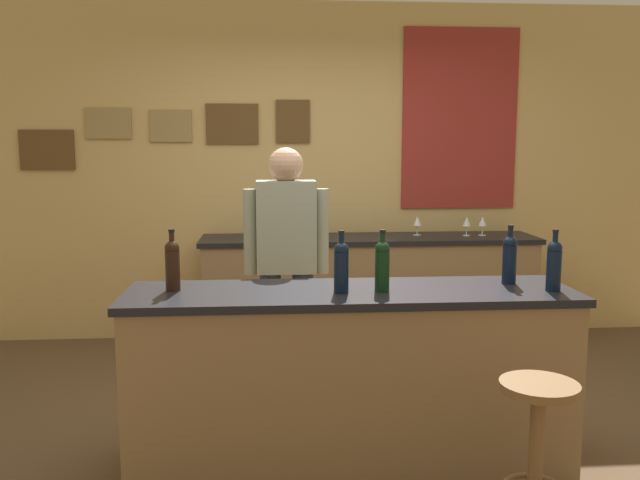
% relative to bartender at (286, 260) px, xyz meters
% --- Properties ---
extents(ground_plane, '(10.00, 10.00, 0.00)m').
position_rel_bartender_xyz_m(ground_plane, '(0.30, -0.41, -0.94)').
color(ground_plane, brown).
extents(back_wall, '(6.00, 0.09, 2.80)m').
position_rel_bartender_xyz_m(back_wall, '(0.32, 1.62, 0.48)').
color(back_wall, tan).
rests_on(back_wall, ground_plane).
extents(bar_counter, '(2.23, 0.60, 0.92)m').
position_rel_bartender_xyz_m(bar_counter, '(0.30, -0.81, -0.47)').
color(bar_counter, olive).
rests_on(bar_counter, ground_plane).
extents(side_counter, '(2.70, 0.56, 0.90)m').
position_rel_bartender_xyz_m(side_counter, '(0.70, 1.24, -0.48)').
color(side_counter, olive).
rests_on(side_counter, ground_plane).
extents(bartender, '(0.52, 0.21, 1.62)m').
position_rel_bartender_xyz_m(bartender, '(0.00, 0.00, 0.00)').
color(bartender, '#384766').
rests_on(bartender, ground_plane).
extents(bar_stool, '(0.32, 0.32, 0.68)m').
position_rel_bartender_xyz_m(bar_stool, '(0.98, -1.52, -0.48)').
color(bar_stool, brown).
rests_on(bar_stool, ground_plane).
extents(wine_bottle_a, '(0.07, 0.07, 0.31)m').
position_rel_bartender_xyz_m(wine_bottle_a, '(-0.58, -0.76, 0.12)').
color(wine_bottle_a, black).
rests_on(wine_bottle_a, bar_counter).
extents(wine_bottle_b, '(0.07, 0.07, 0.31)m').
position_rel_bartender_xyz_m(wine_bottle_b, '(0.24, -0.87, 0.12)').
color(wine_bottle_b, black).
rests_on(wine_bottle_b, bar_counter).
extents(wine_bottle_c, '(0.07, 0.07, 0.31)m').
position_rel_bartender_xyz_m(wine_bottle_c, '(0.45, -0.86, 0.12)').
color(wine_bottle_c, black).
rests_on(wine_bottle_c, bar_counter).
extents(wine_bottle_d, '(0.07, 0.07, 0.31)m').
position_rel_bartender_xyz_m(wine_bottle_d, '(1.14, -0.72, 0.12)').
color(wine_bottle_d, black).
rests_on(wine_bottle_d, bar_counter).
extents(wine_bottle_e, '(0.07, 0.07, 0.31)m').
position_rel_bartender_xyz_m(wine_bottle_e, '(1.29, -0.91, 0.12)').
color(wine_bottle_e, black).
rests_on(wine_bottle_e, bar_counter).
extents(wine_glass_a, '(0.07, 0.07, 0.16)m').
position_rel_bartender_xyz_m(wine_glass_a, '(-0.17, 1.30, 0.07)').
color(wine_glass_a, silver).
rests_on(wine_glass_a, side_counter).
extents(wine_glass_b, '(0.07, 0.07, 0.16)m').
position_rel_bartender_xyz_m(wine_glass_b, '(1.10, 1.30, 0.07)').
color(wine_glass_b, silver).
rests_on(wine_glass_b, side_counter).
extents(wine_glass_c, '(0.07, 0.07, 0.16)m').
position_rel_bartender_xyz_m(wine_glass_c, '(1.50, 1.24, 0.07)').
color(wine_glass_c, silver).
rests_on(wine_glass_c, side_counter).
extents(wine_glass_d, '(0.07, 0.07, 0.16)m').
position_rel_bartender_xyz_m(wine_glass_d, '(1.63, 1.24, 0.07)').
color(wine_glass_d, silver).
rests_on(wine_glass_d, side_counter).
extents(coffee_mug, '(0.12, 0.08, 0.09)m').
position_rel_bartender_xyz_m(coffee_mug, '(0.16, 1.19, 0.01)').
color(coffee_mug, '#338C4C').
rests_on(coffee_mug, side_counter).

